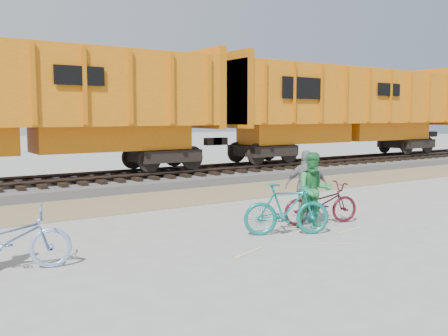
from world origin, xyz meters
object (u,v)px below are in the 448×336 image
Objects in this scene: bicycle_blue at (7,239)px; bicycle_teal at (287,209)px; hopper_car_right at (343,107)px; person_man at (314,190)px; bicycle_maroon at (321,203)px; person_woman at (306,186)px; hopper_car_center at (22,103)px.

bicycle_blue is 1.09× the size of bicycle_teal.
hopper_car_right is 14.01m from person_man.
person_woman reaches higher than bicycle_maroon.
hopper_car_center is 10.17m from person_man.
bicycle_maroon is (6.96, -0.27, -0.04)m from bicycle_blue.
person_man is (-10.59, -8.92, -2.13)m from hopper_car_right.
person_man is 0.67m from person_woman.
hopper_car_right reaches higher than person_man.
bicycle_teal is at bearing -141.80° from hopper_car_right.
person_woman is (6.86, 0.13, 0.34)m from bicycle_blue.
hopper_car_right is (15.00, 0.00, 0.00)m from hopper_car_center.
bicycle_teal is at bearing 121.45° from bicycle_maroon.
bicycle_maroon is 1.09× the size of person_woman.
hopper_car_right reaches higher than bicycle_maroon.
person_woman is (-10.27, -8.33, -2.13)m from hopper_car_right.
person_man reaches higher than bicycle_teal.
person_man is (6.55, -0.46, 0.34)m from bicycle_blue.
person_woman is at bearing 91.45° from person_man.
hopper_car_center is at bearing -23.22° from person_woman.
bicycle_blue is 6.97m from bicycle_maroon.
hopper_car_right is at bearing 69.62° from person_man.
bicycle_teal is 0.99× the size of bicycle_maroon.
bicycle_blue is 6.87m from person_woman.
hopper_car_right is 14.94m from bicycle_teal.
person_man reaches higher than bicycle_maroon.
bicycle_teal is 1.07× the size of person_woman.
person_man is 1.00× the size of person_woman.
bicycle_blue is (-17.14, -8.46, -2.47)m from hopper_car_right.
person_man is at bearing -63.67° from hopper_car_center.
bicycle_maroon is 0.56m from person_woman.
hopper_car_center is 6.82× the size of bicycle_blue.
hopper_car_center reaches higher than bicycle_maroon.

